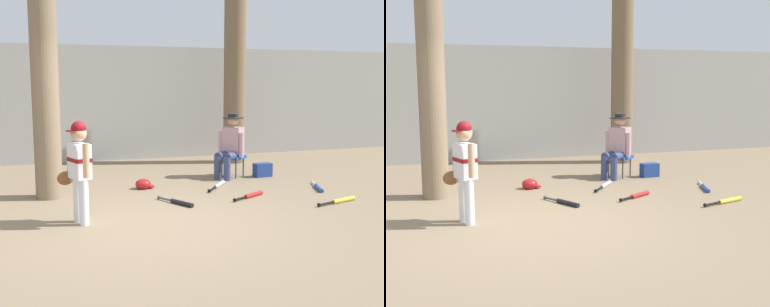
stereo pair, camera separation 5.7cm
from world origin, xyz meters
TOP-DOWN VIEW (x-y plane):
  - ground_plane at (0.00, 0.00)m, footprint 60.00×60.00m
  - concrete_back_wall at (0.00, 5.55)m, footprint 18.00×0.36m
  - tree_near_player at (-1.09, 1.96)m, footprint 0.63×0.63m
  - tree_behind_spectator at (3.05, 4.26)m, footprint 0.67×0.67m
  - young_ballplayer at (-0.80, 0.37)m, footprint 0.43×0.56m
  - folding_stool at (2.31, 2.64)m, footprint 0.56×0.56m
  - seated_spectator at (2.24, 2.58)m, footprint 0.65×0.60m
  - handbag_beside_stool at (2.85, 2.44)m, footprint 0.36×0.21m
  - bat_yellow_trainer at (3.01, 0.21)m, footprint 0.78×0.27m
  - bat_aluminum_silver at (1.69, 1.84)m, footprint 0.55×0.66m
  - bat_blue_youth at (3.22, 1.13)m, footprint 0.35×0.75m
  - bat_red_barrel at (1.90, 0.96)m, footprint 0.65×0.40m
  - bat_black_composite at (0.68, 0.88)m, footprint 0.38×0.68m
  - batting_helmet_red at (0.44, 2.12)m, footprint 0.32×0.24m

SIDE VIEW (x-z plane):
  - ground_plane at x=0.00m, z-range 0.00..0.00m
  - bat_yellow_trainer at x=3.01m, z-range 0.00..0.07m
  - bat_blue_youth at x=3.22m, z-range 0.00..0.07m
  - bat_red_barrel at x=1.90m, z-range 0.00..0.07m
  - bat_aluminum_silver at x=1.69m, z-range 0.00..0.07m
  - bat_black_composite at x=0.68m, z-range 0.00..0.07m
  - batting_helmet_red at x=0.44m, z-range -0.01..0.17m
  - handbag_beside_stool at x=2.85m, z-range 0.00..0.26m
  - folding_stool at x=2.31m, z-range 0.16..0.57m
  - seated_spectator at x=2.24m, z-range 0.04..1.24m
  - young_ballplayer at x=-0.80m, z-range 0.09..1.40m
  - concrete_back_wall at x=0.00m, z-range 0.00..2.61m
  - tree_behind_spectator at x=3.05m, z-range -0.31..3.83m
  - tree_near_player at x=-1.09m, z-range -0.33..5.28m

